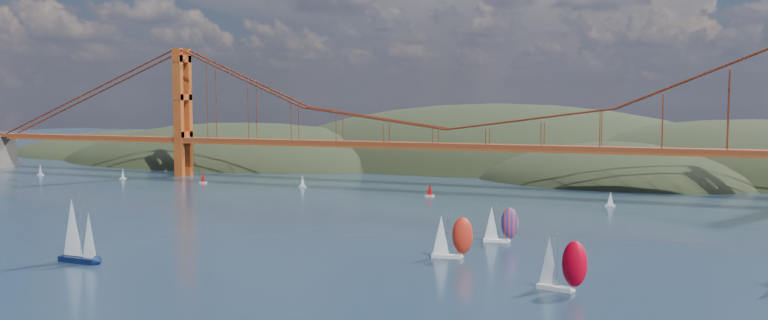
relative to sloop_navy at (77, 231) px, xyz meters
The scene contains 13 objects.
ground 42.04m from the sloop_navy, 41.17° to the right, with size 1200.00×1200.00×0.00m, color black.
headlands 262.93m from the sloop_navy, 73.10° to the left, with size 725.00×225.00×96.00m.
bridge 157.61m from the sloop_navy, 79.05° to the left, with size 552.00×12.00×55.00m.
sloop_navy is the anchor object (origin of this frame).
racer_0 76.15m from the sloop_navy, 24.95° to the left, with size 8.79×4.71×9.86m.
racer_1 95.30m from the sloop_navy, ahead, with size 9.07×4.95×10.17m.
racer_rwb 91.44m from the sloop_navy, 35.51° to the left, with size 8.22×4.18×9.23m.
distant_boat_0 198.14m from the sloop_navy, 138.64° to the left, with size 3.00×2.00×4.70m.
distant_boat_1 166.59m from the sloop_navy, 128.24° to the left, with size 3.00×2.00×4.70m.
distant_boat_2 145.82m from the sloop_navy, 115.84° to the left, with size 3.00×2.00×4.70m.
distant_boat_3 134.96m from the sloop_navy, 98.59° to the left, with size 3.00×2.00×4.70m.
distant_boat_8 154.24m from the sloop_navy, 53.08° to the left, with size 3.00×2.00×4.70m.
distant_boat_9 129.93m from the sloop_navy, 75.26° to the left, with size 3.00×2.00×4.70m.
Camera 1 is at (82.22, -87.97, 32.71)m, focal length 35.00 mm.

